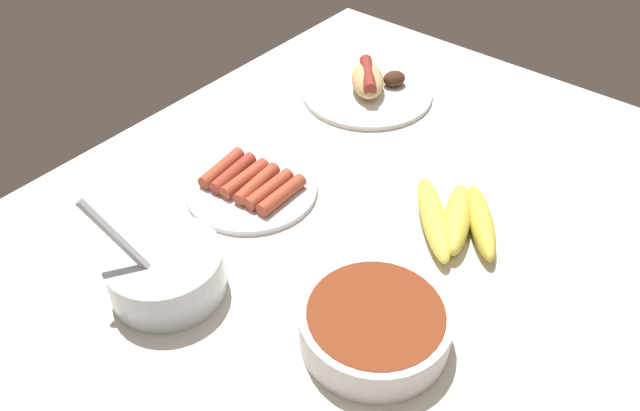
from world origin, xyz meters
TOP-DOWN VIEW (x-y plane):
  - ground_plane at (0.00, 0.00)cm, footprint 120.00×90.00cm
  - bowl_coleslaw at (24.70, -10.40)cm, footprint 15.33×15.33cm
  - banana_bunch at (-9.69, 13.14)cm, footprint 19.03×19.39cm
  - bowl_chili at (14.19, 15.64)cm, footprint 18.57×18.57cm
  - plate_sausages at (3.05, -15.93)cm, footprint 20.70×20.70cm
  - plate_hotdog_assembled at (-31.76, -18.61)cm, footprint 24.75×24.75cm

SIDE VIEW (x-z plane):
  - ground_plane at x=0.00cm, z-range -3.00..0.00cm
  - plate_sausages at x=3.05cm, z-range -0.48..2.68cm
  - plate_hotdog_assembled at x=-31.76cm, z-range -1.18..4.43cm
  - banana_bunch at x=-9.69cm, z-range -0.16..3.83cm
  - bowl_chili at x=14.19cm, z-range 0.25..5.49cm
  - bowl_coleslaw at x=24.70cm, z-range -4.41..11.59cm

